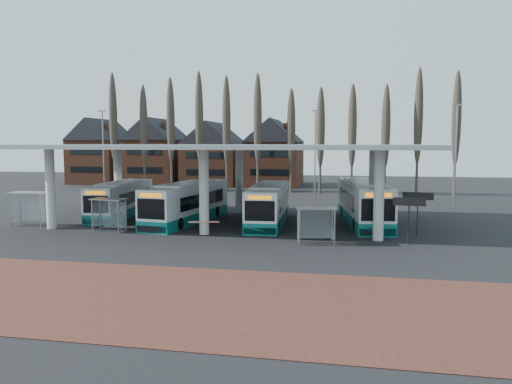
% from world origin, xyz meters
% --- Properties ---
extents(ground, '(140.00, 140.00, 0.00)m').
position_xyz_m(ground, '(0.00, 0.00, 0.00)').
color(ground, black).
rests_on(ground, ground).
extents(brick_strip, '(70.00, 10.00, 0.03)m').
position_xyz_m(brick_strip, '(0.00, -12.00, 0.01)').
color(brick_strip, brown).
rests_on(brick_strip, ground).
extents(station_canopy, '(32.00, 16.00, 6.34)m').
position_xyz_m(station_canopy, '(0.00, 8.00, 5.68)').
color(station_canopy, silver).
rests_on(station_canopy, ground).
extents(poplar_row, '(45.10, 1.10, 14.50)m').
position_xyz_m(poplar_row, '(0.00, 33.00, 8.78)').
color(poplar_row, '#473D33').
rests_on(poplar_row, ground).
extents(townhouse_row, '(36.80, 10.30, 12.25)m').
position_xyz_m(townhouse_row, '(-15.75, 44.00, 5.94)').
color(townhouse_row, brown).
rests_on(townhouse_row, ground).
extents(lamp_post_a, '(0.80, 0.16, 10.17)m').
position_xyz_m(lamp_post_a, '(-18.00, 22.00, 5.34)').
color(lamp_post_a, slate).
rests_on(lamp_post_a, ground).
extents(lamp_post_b, '(0.80, 0.16, 10.17)m').
position_xyz_m(lamp_post_b, '(6.00, 26.00, 5.34)').
color(lamp_post_b, slate).
rests_on(lamp_post_b, ground).
extents(lamp_post_c, '(0.80, 0.16, 10.17)m').
position_xyz_m(lamp_post_c, '(20.00, 20.00, 5.34)').
color(lamp_post_c, slate).
rests_on(lamp_post_c, ground).
extents(bus_0, '(3.39, 11.10, 3.04)m').
position_xyz_m(bus_0, '(-9.90, 9.81, 1.43)').
color(bus_0, white).
rests_on(bus_0, ground).
extents(bus_1, '(3.89, 11.90, 3.25)m').
position_xyz_m(bus_1, '(-2.97, 7.59, 1.53)').
color(bus_1, white).
rests_on(bus_1, ground).
extents(bus_2, '(3.06, 11.47, 3.15)m').
position_xyz_m(bus_2, '(3.66, 8.29, 1.49)').
color(bus_2, white).
rests_on(bus_2, ground).
extents(bus_3, '(4.37, 12.58, 3.43)m').
position_xyz_m(bus_3, '(11.14, 9.70, 1.61)').
color(bus_3, white).
rests_on(bus_3, ground).
extents(shelter_0, '(2.91, 1.56, 2.65)m').
position_xyz_m(shelter_0, '(-14.45, 3.51, 1.92)').
color(shelter_0, gray).
rests_on(shelter_0, ground).
extents(shelter_1, '(2.70, 1.56, 2.39)m').
position_xyz_m(shelter_1, '(-7.28, 2.62, 1.74)').
color(shelter_1, gray).
rests_on(shelter_1, ground).
extents(shelter_2, '(2.76, 1.75, 2.38)m').
position_xyz_m(shelter_2, '(8.02, 0.57, 1.73)').
color(shelter_2, gray).
rests_on(shelter_2, ground).
extents(info_sign_0, '(2.00, 0.43, 2.99)m').
position_xyz_m(info_sign_0, '(13.83, 1.51, 2.50)').
color(info_sign_0, black).
rests_on(info_sign_0, ground).
extents(info_sign_1, '(2.04, 0.49, 3.06)m').
position_xyz_m(info_sign_1, '(14.73, 4.56, 2.57)').
color(info_sign_1, black).
rests_on(info_sign_1, ground).
extents(barrier, '(2.10, 0.83, 1.07)m').
position_xyz_m(barrier, '(0.07, 2.28, 0.83)').
color(barrier, black).
rests_on(barrier, ground).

